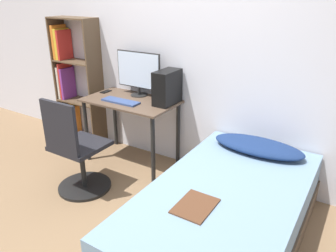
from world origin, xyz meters
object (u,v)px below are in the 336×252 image
object	(u,v)px
bookshelf	(72,82)
monitor	(138,72)
office_chair	(77,156)
keyboard	(121,101)
bed	(224,216)
pc_tower	(167,87)

from	to	relation	value
bookshelf	monitor	distance (m)	1.10
office_chair	keyboard	world-z (taller)	office_chair
bookshelf	bed	size ratio (longest dim) A/B	0.80
pc_tower	keyboard	bearing A→B (deg)	-152.71
keyboard	pc_tower	distance (m)	0.53
keyboard	bed	bearing A→B (deg)	-21.06
office_chair	keyboard	size ratio (longest dim) A/B	2.25
keyboard	pc_tower	world-z (taller)	pc_tower
office_chair	pc_tower	world-z (taller)	pc_tower
bed	keyboard	world-z (taller)	keyboard
office_chair	pc_tower	bearing A→B (deg)	61.80
bookshelf	keyboard	xyz separation A→B (m)	(1.06, -0.29, 0.00)
office_chair	pc_tower	size ratio (longest dim) A/B	2.75
bed	keyboard	size ratio (longest dim) A/B	4.54
office_chair	keyboard	xyz separation A→B (m)	(0.03, 0.66, 0.38)
bookshelf	monitor	xyz separation A→B (m)	(1.07, 0.02, 0.26)
monitor	office_chair	bearing A→B (deg)	-92.59
office_chair	monitor	distance (m)	1.16
bookshelf	bed	world-z (taller)	bookshelf
monitor	pc_tower	bearing A→B (deg)	-10.40
monitor	bed	bearing A→B (deg)	-31.02
keyboard	pc_tower	size ratio (longest dim) A/B	1.22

